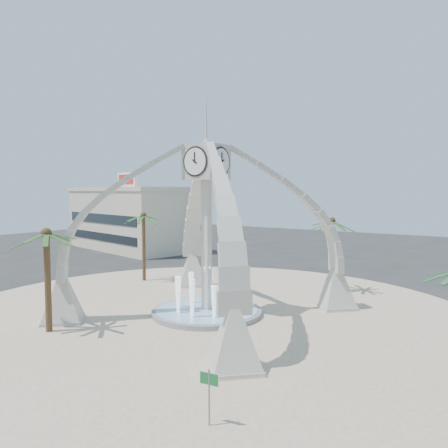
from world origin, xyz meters
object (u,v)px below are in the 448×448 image
Objects in this scene: palm_north at (332,222)px; palm_south at (46,235)px; palm_west at (143,216)px; clock_tower at (207,226)px; fountain at (207,311)px; street_sign at (209,386)px.

palm_north is 23.45m from palm_south.
palm_west is 18.25m from palm_north.
clock_tower reaches higher than palm_south.
street_sign is (9.21, -12.04, 1.33)m from fountain.
palm_south is (-5.93, -8.89, -0.22)m from clock_tower.
palm_south is (6.54, -14.94, -0.23)m from palm_west.
fountain is at bearing 90.00° from clock_tower.
clock_tower is at bearing 118.66° from street_sign.
fountain is 15.22m from street_sign.
clock_tower is at bearing -111.84° from palm_north.
palm_north is at bearing 91.66° from street_sign.
palm_north reaches higher than fountain.
palm_north is (4.79, 11.96, 6.01)m from fountain.
fountain is 15.19m from palm_west.
clock_tower is 13.86m from palm_west.
fountain is (0.00, 0.00, -6.20)m from clock_tower.
palm_west is (-12.47, 6.05, 0.01)m from clock_tower.
palm_west is 1.02× the size of palm_north.
fountain is 14.22m from palm_north.
clock_tower is 12.88m from palm_north.
fountain is at bearing 118.66° from street_sign.
palm_south is 3.17× the size of street_sign.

